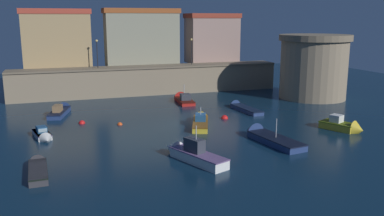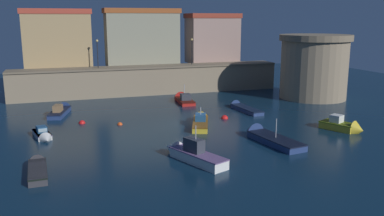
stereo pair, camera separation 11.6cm
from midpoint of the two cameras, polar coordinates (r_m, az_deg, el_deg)
name	(u,v)px [view 1 (the left image)]	position (r m, az deg, el deg)	size (l,w,h in m)	color
ground_plane	(189,123)	(43.15, -0.44, -2.03)	(98.50, 98.50, 0.00)	#0C2338
quay_wall	(150,80)	(59.97, -5.90, 3.90)	(38.35, 3.80, 4.02)	gray
old_town_backdrop	(137,38)	(62.89, -7.66, 9.57)	(32.26, 4.71, 8.35)	tan
fortress_tower	(314,66)	(58.40, 16.38, 5.54)	(9.55, 9.55, 8.57)	gray
quay_lamp_0	(97,49)	(58.33, -13.03, 7.88)	(0.32, 0.32, 3.84)	black
quay_lamp_1	(191,47)	(61.21, -0.13, 8.36)	(0.32, 0.32, 3.79)	black
moored_boat_0	(344,126)	(42.58, 20.20, -2.37)	(3.27, 4.49, 1.89)	gold
moored_boat_1	(61,110)	(49.72, -17.65, -0.27)	(3.05, 6.67, 1.70)	navy
moored_boat_2	(201,121)	(42.39, 1.13, -1.74)	(3.75, 6.81, 2.33)	gold
moored_boat_3	(191,153)	(31.80, -0.26, -6.25)	(3.78, 6.59, 3.12)	white
moored_boat_4	(241,107)	(49.79, 6.75, 0.11)	(1.85, 6.89, 1.30)	navy
moored_boat_5	(266,137)	(37.54, 10.12, -3.90)	(2.93, 7.50, 2.85)	navy
moored_boat_6	(43,135)	(39.75, -19.92, -3.55)	(1.98, 4.25, 1.33)	silver
moored_boat_7	(38,167)	(31.58, -20.60, -7.67)	(1.39, 5.63, 1.14)	#333338
moored_boat_8	(183,99)	(54.35, -1.37, 1.30)	(2.19, 6.39, 2.95)	red
mooring_buoy_0	(224,119)	(45.05, 4.43, -1.46)	(0.76, 0.76, 0.76)	red
mooring_buoy_1	(120,125)	(42.94, -10.01, -2.29)	(0.53, 0.53, 0.53)	#EA4C19
mooring_buoy_2	(82,123)	(44.29, -15.03, -2.08)	(0.67, 0.67, 0.67)	red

